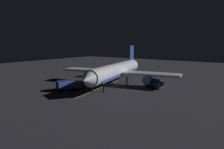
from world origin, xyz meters
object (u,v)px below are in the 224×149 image
(ground_crew_worker, at_px, (92,88))
(baggage_truck, at_px, (68,85))
(airliner, at_px, (117,71))
(traffic_cone_near_right, at_px, (126,94))
(traffic_cone_near_left, at_px, (67,88))
(catering_truck, at_px, (154,83))

(ground_crew_worker, bearing_deg, baggage_truck, 22.86)
(airliner, xyz_separation_m, traffic_cone_near_right, (-7.97, 8.11, -3.98))
(traffic_cone_near_left, bearing_deg, baggage_truck, 143.45)
(airliner, bearing_deg, traffic_cone_near_right, 134.50)
(catering_truck, distance_m, traffic_cone_near_left, 23.44)
(airliner, relative_size, traffic_cone_near_left, 65.33)
(traffic_cone_near_left, xyz_separation_m, traffic_cone_near_right, (-16.71, -2.91, 0.00))
(ground_crew_worker, height_order, traffic_cone_near_right, ground_crew_worker)
(baggage_truck, height_order, catering_truck, baggage_truck)
(airliner, xyz_separation_m, catering_truck, (-9.88, -3.18, -3.02))
(ground_crew_worker, bearing_deg, catering_truck, -128.92)
(airliner, distance_m, catering_truck, 10.81)
(traffic_cone_near_left, distance_m, traffic_cone_near_right, 16.96)
(airliner, xyz_separation_m, baggage_truck, (6.75, 12.50, -2.91))
(airliner, distance_m, traffic_cone_near_right, 12.04)
(airliner, relative_size, traffic_cone_near_right, 65.33)
(ground_crew_worker, height_order, traffic_cone_near_left, ground_crew_worker)
(airliner, bearing_deg, baggage_truck, 61.63)
(traffic_cone_near_left, relative_size, traffic_cone_near_right, 1.00)
(ground_crew_worker, bearing_deg, traffic_cone_near_right, -167.99)
(airliner, height_order, traffic_cone_near_left, airliner)
(baggage_truck, relative_size, traffic_cone_near_right, 11.61)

